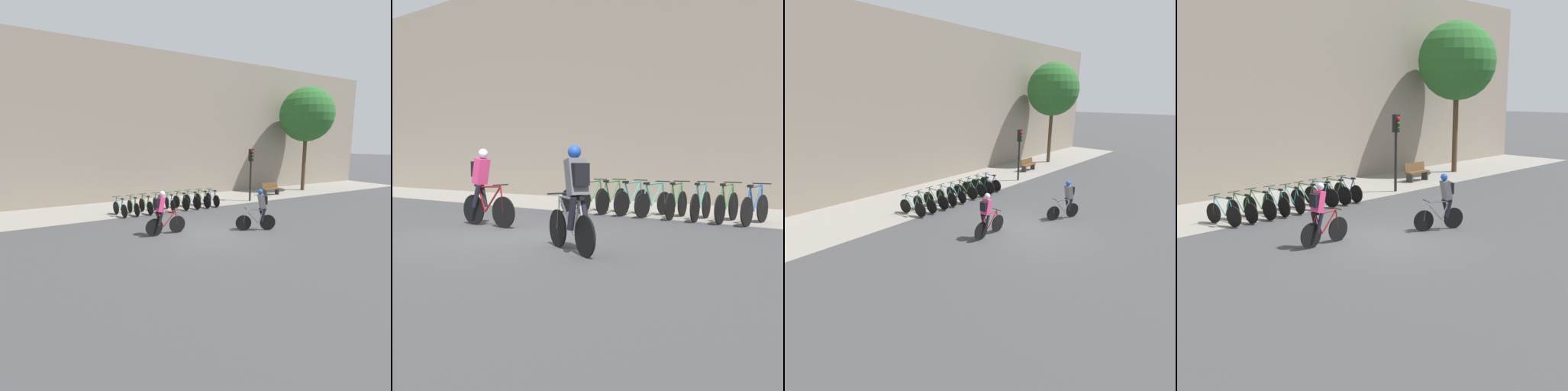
% 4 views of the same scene
% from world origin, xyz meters
% --- Properties ---
extents(ground, '(200.00, 200.00, 0.00)m').
position_xyz_m(ground, '(0.00, 0.00, 0.00)').
color(ground, '#3D3D3F').
extents(kerb_strip, '(44.00, 4.50, 0.01)m').
position_xyz_m(kerb_strip, '(0.00, 6.75, 0.00)').
color(kerb_strip, gray).
rests_on(kerb_strip, ground).
extents(building_facade, '(44.00, 0.60, 9.58)m').
position_xyz_m(building_facade, '(0.00, 9.30, 4.79)').
color(building_facade, gray).
rests_on(building_facade, ground).
extents(cyclist_pink, '(1.74, 0.46, 1.80)m').
position_xyz_m(cyclist_pink, '(-1.67, 0.84, 0.95)').
color(cyclist_pink, black).
rests_on(cyclist_pink, ground).
extents(cyclist_grey, '(1.57, 0.77, 1.77)m').
position_xyz_m(cyclist_grey, '(2.21, -0.52, 0.95)').
color(cyclist_grey, black).
rests_on(cyclist_grey, ground).
extents(parked_bike_0, '(0.46, 1.62, 0.97)m').
position_xyz_m(parked_bike_0, '(-2.26, 4.94, 0.40)').
color(parked_bike_0, black).
rests_on(parked_bike_0, ground).
extents(parked_bike_1, '(0.46, 1.66, 0.97)m').
position_xyz_m(parked_bike_1, '(-1.57, 4.94, 0.40)').
color(parked_bike_1, black).
rests_on(parked_bike_1, ground).
extents(parked_bike_2, '(0.46, 1.74, 0.99)m').
position_xyz_m(parked_bike_2, '(-0.88, 4.94, 0.41)').
color(parked_bike_2, black).
rests_on(parked_bike_2, ground).
extents(parked_bike_3, '(0.46, 1.68, 0.98)m').
position_xyz_m(parked_bike_3, '(-0.19, 4.94, 0.41)').
color(parked_bike_3, black).
rests_on(parked_bike_3, ground).
extents(parked_bike_4, '(0.46, 1.68, 0.96)m').
position_xyz_m(parked_bike_4, '(0.51, 4.94, 0.40)').
color(parked_bike_4, black).
rests_on(parked_bike_4, ground).
extents(parked_bike_5, '(0.46, 1.64, 0.98)m').
position_xyz_m(parked_bike_5, '(1.20, 4.94, 0.41)').
color(parked_bike_5, black).
rests_on(parked_bike_5, ground).
extents(parked_bike_6, '(0.46, 1.70, 0.99)m').
position_xyz_m(parked_bike_6, '(1.89, 4.94, 0.41)').
color(parked_bike_6, black).
rests_on(parked_bike_6, ground).
extents(parked_bike_7, '(0.46, 1.74, 0.99)m').
position_xyz_m(parked_bike_7, '(2.58, 4.94, 0.42)').
color(parked_bike_7, black).
rests_on(parked_bike_7, ground).
extents(parked_bike_8, '(0.46, 1.67, 0.98)m').
position_xyz_m(parked_bike_8, '(3.28, 4.94, 0.41)').
color(parked_bike_8, black).
rests_on(parked_bike_8, ground).
extents(traffic_light_pole, '(0.26, 0.30, 3.32)m').
position_xyz_m(traffic_light_pole, '(6.17, 4.99, 2.31)').
color(traffic_light_pole, black).
rests_on(traffic_light_pole, ground).
extents(bench, '(1.43, 0.44, 0.89)m').
position_xyz_m(bench, '(8.97, 6.13, 0.46)').
color(bench, brown).
rests_on(bench, ground).
extents(street_tree_0, '(4.08, 4.08, 7.89)m').
position_xyz_m(street_tree_0, '(12.82, 6.66, 5.83)').
color(street_tree_0, '#4C3823').
rests_on(street_tree_0, ground).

